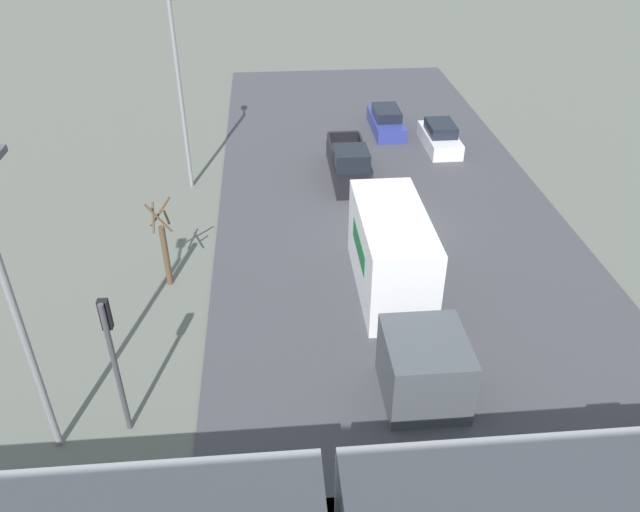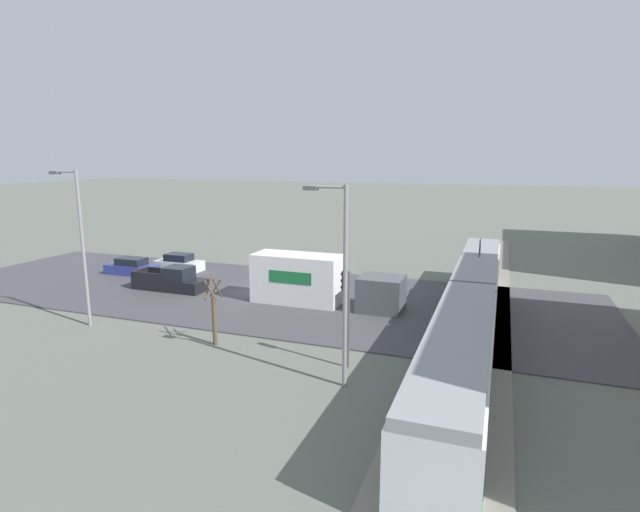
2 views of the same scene
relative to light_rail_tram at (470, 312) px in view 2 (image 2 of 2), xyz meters
The scene contains 12 objects.
ground_plane 16.78m from the light_rail_tram, 105.87° to the right, with size 320.00×320.00×0.00m, color #60665B.
road_surface 16.78m from the light_rail_tram, 105.87° to the right, with size 16.39×49.92×0.08m.
rail_bed 4.84m from the light_rail_tram, behind, with size 61.96×4.40×0.22m.
light_rail_tram is the anchor object (origin of this frame).
box_truck 10.79m from the light_rail_tram, 108.72° to the right, with size 2.54×10.36×3.33m.
pickup_truck 22.06m from the light_rail_tram, 98.20° to the right, with size 1.91×5.68×1.83m.
sedan_car_0 28.84m from the light_rail_tram, 102.52° to the right, with size 1.75×4.57×1.42m.
sedan_car_1 26.80m from the light_rail_tram, 109.43° to the right, with size 1.75×4.23×1.49m.
traffic_light_pole 7.89m from the light_rail_tram, 43.14° to the right, with size 0.28×0.47×4.73m.
street_tree 13.83m from the light_rail_tram, 67.44° to the right, with size 0.92×0.76×3.81m.
street_lamp_near_crossing 9.71m from the light_rail_tram, 33.04° to the right, with size 0.36×1.95×8.82m.
street_lamp_mid_block 22.60m from the light_rail_tram, 76.57° to the right, with size 0.36×1.95×9.21m.
Camera 2 is at (31.78, 17.34, 9.91)m, focal length 28.00 mm.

